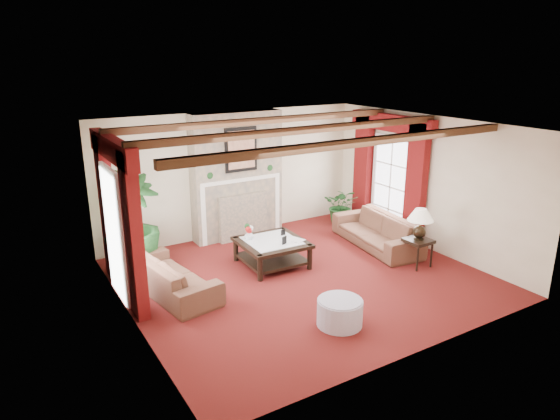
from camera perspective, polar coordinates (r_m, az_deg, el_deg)
floor at (r=9.01m, az=2.57°, el=-7.72°), size 6.00×6.00×0.00m
ceiling at (r=8.24m, az=2.83°, el=9.54°), size 6.00×6.00×0.00m
back_wall at (r=10.84m, az=-5.41°, el=4.13°), size 6.00×0.02×2.70m
left_wall at (r=7.38m, az=-17.11°, el=-3.00°), size 0.02×5.50×2.70m
right_wall at (r=10.45m, az=16.53°, el=2.97°), size 0.02×5.50×2.70m
ceiling_beams at (r=8.25m, az=2.82°, el=9.13°), size 6.00×3.00×0.12m
fireplace at (r=10.44m, az=-5.14°, el=11.14°), size 2.00×0.52×2.70m
french_door_left at (r=8.11m, az=-19.19°, el=4.38°), size 0.10×1.10×2.16m
french_door_right at (r=10.95m, az=12.93°, el=8.06°), size 0.10×1.10×2.16m
curtains_left at (r=8.06m, az=-18.72°, el=7.39°), size 0.20×2.40×2.55m
curtains_right at (r=10.82m, az=12.65°, el=10.22°), size 0.20×2.40×2.55m
sofa_left at (r=8.54m, az=-12.40°, el=-6.64°), size 2.26×1.25×0.81m
sofa_right at (r=10.50m, az=11.02°, el=-1.80°), size 2.36×1.18×0.86m
potted_palm at (r=9.52m, az=-16.46°, el=-3.70°), size 2.01×2.39×1.03m
small_plant at (r=11.78m, az=7.04°, el=0.04°), size 1.65×1.65×0.68m
coffee_table at (r=9.44m, az=-0.92°, el=-4.92°), size 1.22×1.22×0.48m
side_table at (r=9.73m, az=15.43°, el=-4.71°), size 0.54×0.54×0.53m
ottoman at (r=7.52m, az=6.84°, el=-11.56°), size 0.67×0.67×0.39m
table_lamp at (r=9.54m, az=15.70°, el=-1.52°), size 0.48×0.48×0.61m
flower_vase at (r=9.41m, az=-3.54°, el=-2.88°), size 0.30×0.30×0.17m
book at (r=9.23m, az=1.42°, el=-2.83°), size 0.24×0.17×0.31m
photo_frame_a at (r=9.14m, az=0.50°, el=-3.51°), size 0.12×0.06×0.16m
photo_frame_b at (r=9.59m, az=0.36°, el=-2.60°), size 0.10×0.03×0.12m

